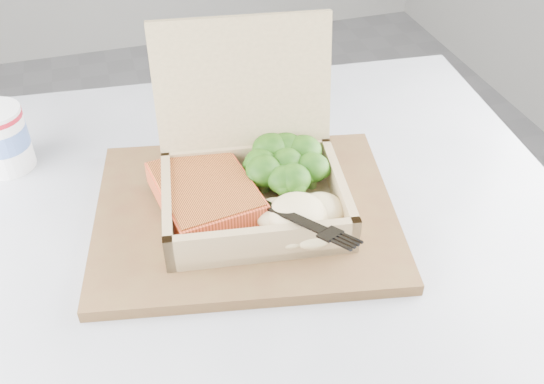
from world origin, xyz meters
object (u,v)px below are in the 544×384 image
object	(u,v)px
cafe_table	(252,357)
serving_tray	(245,213)
paper_cup	(1,137)
takeout_container	(251,165)

from	to	relation	value
cafe_table	serving_tray	xyz separation A→B (m)	(0.01, 0.06, 0.20)
cafe_table	paper_cup	size ratio (longest dim) A/B	10.45
serving_tray	takeout_container	xyz separation A→B (m)	(0.01, 0.02, 0.05)
takeout_container	paper_cup	xyz separation A→B (m)	(-0.28, 0.17, -0.02)
cafe_table	paper_cup	world-z (taller)	paper_cup
serving_tray	takeout_container	distance (m)	0.06
serving_tray	paper_cup	distance (m)	0.33
cafe_table	takeout_container	world-z (taller)	takeout_container
cafe_table	paper_cup	distance (m)	0.42
takeout_container	paper_cup	size ratio (longest dim) A/B	2.71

